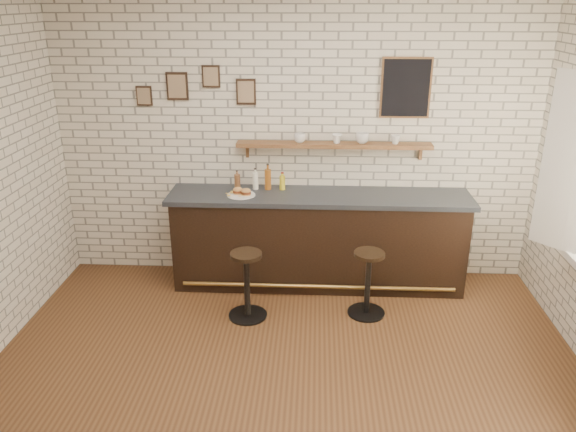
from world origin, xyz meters
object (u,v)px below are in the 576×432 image
ciabatta_sandwich (242,191)px  shelf_cup_a (300,138)px  bitters_bottle_white (255,181)px  shelf_cup_d (395,140)px  bar_counter (318,240)px  condiment_bottle_yellow (282,182)px  sandwich_plate (241,195)px  bitters_bottle_amber (268,179)px  bitters_bottle_brown (237,181)px  shelf_cup_c (362,138)px  bar_stool_left (247,283)px  bar_stool_right (368,281)px  shelf_cup_b (337,139)px

ciabatta_sandwich → shelf_cup_a: 0.81m
bitters_bottle_white → shelf_cup_d: shelf_cup_d is taller
bar_counter → condiment_bottle_yellow: (-0.39, 0.14, 0.58)m
bar_counter → shelf_cup_a: size_ratio=25.78×
sandwich_plate → bitters_bottle_amber: bearing=39.7°
ciabatta_sandwich → shelf_cup_d: size_ratio=2.16×
ciabatta_sandwich → bitters_bottle_white: (0.12, 0.21, 0.05)m
bitters_bottle_amber → ciabatta_sandwich: bearing=-139.3°
ciabatta_sandwich → bitters_bottle_brown: bitters_bottle_brown is taller
shelf_cup_c → shelf_cup_d: 0.34m
bar_counter → bar_stool_left: bar_counter is taller
condiment_bottle_yellow → shelf_cup_c: 0.94m
sandwich_plate → shelf_cup_c: shelf_cup_c is taller
shelf_cup_c → ciabatta_sandwich: bearing=135.4°
bar_stool_left → shelf_cup_a: (0.46, 0.93, 1.19)m
sandwich_plate → condiment_bottle_yellow: condiment_bottle_yellow is taller
bitters_bottle_white → sandwich_plate: bearing=-120.5°
bitters_bottle_amber → bar_stool_right: size_ratio=0.42×
sandwich_plate → bitters_bottle_white: (0.13, 0.21, 0.09)m
bitters_bottle_white → bitters_bottle_amber: size_ratio=0.82×
bitters_bottle_white → bitters_bottle_amber: 0.13m
shelf_cup_c → sandwich_plate: bearing=135.3°
bar_counter → bar_stool_right: (0.48, -0.62, -0.15)m
ciabatta_sandwich → shelf_cup_d: 1.65m
sandwich_plate → shelf_cup_d: shelf_cup_d is taller
bar_counter → shelf_cup_a: shelf_cup_a is taller
ciabatta_sandwich → shelf_cup_d: bearing=9.9°
shelf_cup_a → condiment_bottle_yellow: bearing=158.5°
ciabatta_sandwich → shelf_cup_a: bearing=25.2°
bar_stool_left → shelf_cup_d: (1.44, 0.93, 1.18)m
shelf_cup_a → shelf_cup_d: shelf_cup_a is taller
bar_stool_left → shelf_cup_c: 1.87m
bar_counter → ciabatta_sandwich: bearing=-174.9°
shelf_cup_c → shelf_cup_d: size_ratio=1.46×
bitters_bottle_white → shelf_cup_d: bearing=2.3°
condiment_bottle_yellow → shelf_cup_a: size_ratio=1.56×
bitters_bottle_amber → condiment_bottle_yellow: (0.15, 0.00, -0.03)m
bar_counter → bar_stool_right: bar_counter is taller
bar_stool_left → shelf_cup_d: size_ratio=7.17×
bitters_bottle_brown → bar_stool_right: bitters_bottle_brown is taller
bitters_bottle_white → bitters_bottle_amber: bearing=0.0°
bar_stool_left → bar_stool_right: size_ratio=1.03×
shelf_cup_c → shelf_cup_d: shelf_cup_c is taller
bar_counter → shelf_cup_d: 1.30m
bar_stool_right → shelf_cup_d: (0.28, 0.82, 1.19)m
bitters_bottle_white → bar_stool_right: (1.15, -0.76, -0.75)m
ciabatta_sandwich → condiment_bottle_yellow: (0.40, 0.21, 0.03)m
bitters_bottle_white → shelf_cup_b: (0.84, 0.06, 0.44)m
bitters_bottle_brown → shelf_cup_c: 1.37m
bitters_bottle_white → condiment_bottle_yellow: bitters_bottle_white is taller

